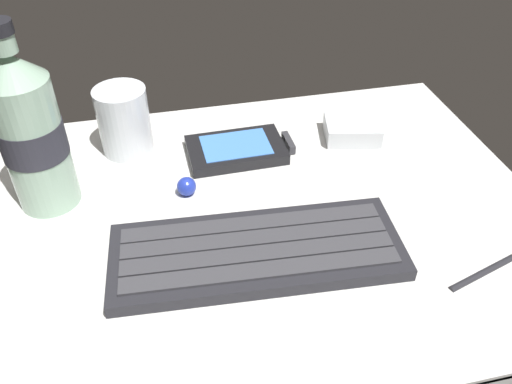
# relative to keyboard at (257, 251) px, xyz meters

# --- Properties ---
(ground_plane) EXTENTS (0.64, 0.48, 0.03)m
(ground_plane) POSITION_rel_keyboard_xyz_m (0.01, 0.06, -0.02)
(ground_plane) COLOR silver
(keyboard) EXTENTS (0.30, 0.13, 0.02)m
(keyboard) POSITION_rel_keyboard_xyz_m (0.00, 0.00, 0.00)
(keyboard) COLOR #232328
(keyboard) RESTS_ON ground_plane
(handheld_device) EXTENTS (0.13, 0.08, 0.02)m
(handheld_device) POSITION_rel_keyboard_xyz_m (0.02, 0.18, -0.00)
(handheld_device) COLOR black
(handheld_device) RESTS_ON ground_plane
(juice_cup) EXTENTS (0.06, 0.06, 0.09)m
(juice_cup) POSITION_rel_keyboard_xyz_m (-0.12, 0.22, 0.03)
(juice_cup) COLOR silver
(juice_cup) RESTS_ON ground_plane
(water_bottle) EXTENTS (0.07, 0.07, 0.21)m
(water_bottle) POSITION_rel_keyboard_xyz_m (-0.21, 0.14, 0.08)
(water_bottle) COLOR #9EC1A8
(water_bottle) RESTS_ON ground_plane
(charger_block) EXTENTS (0.08, 0.07, 0.02)m
(charger_block) POSITION_rel_keyboard_xyz_m (0.17, 0.18, 0.00)
(charger_block) COLOR silver
(charger_block) RESTS_ON ground_plane
(trackball_mouse) EXTENTS (0.02, 0.02, 0.02)m
(trackball_mouse) POSITION_rel_keyboard_xyz_m (-0.06, 0.11, 0.00)
(trackball_mouse) COLOR #2338B2
(trackball_mouse) RESTS_ON ground_plane
(stylus_pen) EXTENTS (0.09, 0.03, 0.01)m
(stylus_pen) POSITION_rel_keyboard_xyz_m (0.21, -0.07, -0.00)
(stylus_pen) COLOR #26262B
(stylus_pen) RESTS_ON ground_plane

